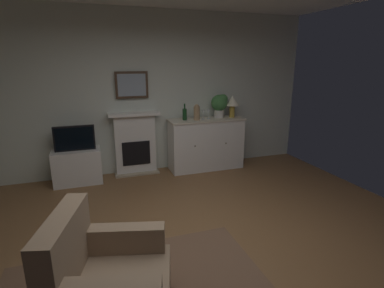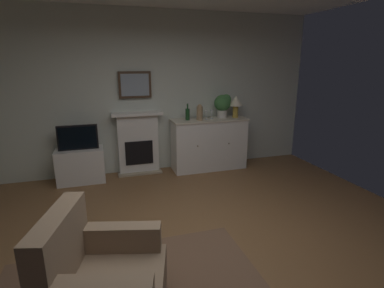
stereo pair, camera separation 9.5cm
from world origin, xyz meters
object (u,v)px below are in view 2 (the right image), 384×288
(wine_glass_center, at_px, (212,112))
(potted_plant_small, at_px, (223,104))
(armchair, at_px, (100,280))
(framed_picture, at_px, (135,85))
(sideboard_cabinet, at_px, (209,144))
(wine_glass_left, at_px, (206,113))
(tv_set, at_px, (78,137))
(vase_decorative, at_px, (200,112))
(table_lamp, at_px, (236,102))
(fireplace_unit, at_px, (138,143))
(wine_bottle, at_px, (188,114))
(tv_cabinet, at_px, (81,165))

(wine_glass_center, xyz_separation_m, potted_plant_small, (0.24, 0.05, 0.13))
(armchair, bearing_deg, framed_picture, 77.88)
(sideboard_cabinet, height_order, potted_plant_small, potted_plant_small)
(wine_glass_center, bearing_deg, potted_plant_small, 10.82)
(wine_glass_left, relative_size, wine_glass_center, 1.00)
(tv_set, height_order, armchair, tv_set)
(vase_decorative, bearing_deg, framed_picture, 165.73)
(table_lamp, relative_size, vase_decorative, 1.42)
(framed_picture, relative_size, wine_glass_left, 3.33)
(sideboard_cabinet, xyz_separation_m, tv_set, (-2.25, -0.01, 0.29))
(fireplace_unit, xyz_separation_m, wine_bottle, (0.87, -0.16, 0.50))
(fireplace_unit, xyz_separation_m, vase_decorative, (1.07, -0.23, 0.53))
(potted_plant_small, bearing_deg, sideboard_cabinet, -170.76)
(wine_glass_left, bearing_deg, sideboard_cabinet, 15.72)
(wine_bottle, relative_size, tv_cabinet, 0.39)
(wine_glass_center, height_order, tv_set, wine_glass_center)
(potted_plant_small, bearing_deg, armchair, -126.30)
(armchair, bearing_deg, potted_plant_small, 53.70)
(framed_picture, distance_m, wine_bottle, 1.03)
(table_lamp, bearing_deg, tv_set, -179.83)
(vase_decorative, bearing_deg, potted_plant_small, 11.22)
(wine_glass_center, relative_size, armchair, 0.17)
(vase_decorative, bearing_deg, tv_set, 178.83)
(wine_bottle, relative_size, wine_glass_left, 1.76)
(vase_decorative, xyz_separation_m, tv_cabinet, (-2.05, 0.06, -0.80))
(tv_set, relative_size, armchair, 0.63)
(wine_glass_left, bearing_deg, table_lamp, 1.88)
(wine_glass_left, distance_m, vase_decorative, 0.14)
(wine_glass_center, bearing_deg, framed_picture, 170.41)
(wine_glass_left, bearing_deg, armchair, -122.41)
(vase_decorative, bearing_deg, wine_bottle, 161.72)
(fireplace_unit, height_order, sideboard_cabinet, fireplace_unit)
(table_lamp, height_order, vase_decorative, table_lamp)
(tv_set, bearing_deg, fireplace_unit, 10.77)
(tv_set, bearing_deg, table_lamp, 0.17)
(framed_picture, height_order, table_lamp, framed_picture)
(wine_glass_left, bearing_deg, wine_glass_center, 9.89)
(fireplace_unit, xyz_separation_m, tv_cabinet, (-0.97, -0.16, -0.27))
(fireplace_unit, xyz_separation_m, tv_set, (-0.97, -0.19, 0.22))
(tv_set, bearing_deg, vase_decorative, -1.17)
(table_lamp, distance_m, wine_glass_center, 0.49)
(tv_cabinet, distance_m, tv_set, 0.48)
(fireplace_unit, relative_size, wine_glass_center, 6.67)
(framed_picture, distance_m, table_lamp, 1.83)
(wine_bottle, bearing_deg, table_lamp, -1.05)
(fireplace_unit, xyz_separation_m, armchair, (-0.70, -3.19, -0.17))
(table_lamp, distance_m, tv_cabinet, 2.92)
(potted_plant_small, xyz_separation_m, armchair, (-2.25, -3.06, -0.82))
(framed_picture, relative_size, armchair, 0.56)
(sideboard_cabinet, bearing_deg, wine_glass_center, 0.30)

